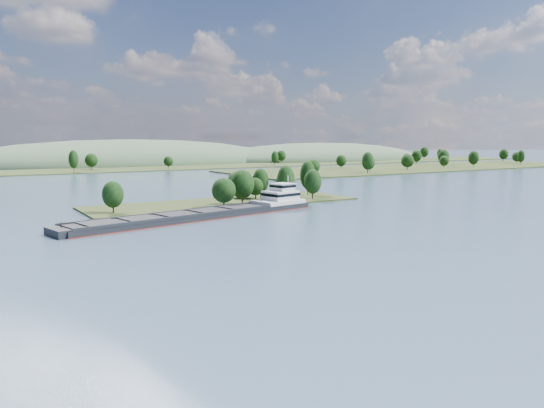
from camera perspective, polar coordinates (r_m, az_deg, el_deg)
ground at (r=142.83m, az=5.73°, el=-2.54°), size 1800.00×1800.00×0.00m
tree_island at (r=194.63m, az=-3.17°, el=1.30°), size 100.00×32.43×15.11m
right_bank at (r=431.34m, az=15.90°, el=3.89°), size 320.00×90.00×15.42m
back_shoreline at (r=403.27m, az=-18.22°, el=3.53°), size 900.00×60.00×15.98m
hill_east at (r=577.27m, az=5.25°, el=4.81°), size 260.00×140.00×36.00m
hill_west at (r=513.50m, az=-15.11°, el=4.29°), size 320.00×160.00×44.00m
cargo_barge at (r=162.41m, az=-6.26°, el=-0.84°), size 86.22×27.58×11.62m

